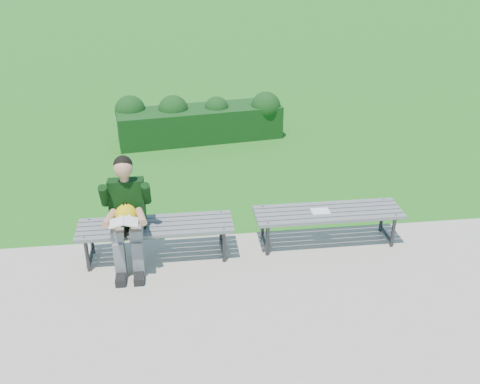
% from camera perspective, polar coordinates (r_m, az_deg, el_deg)
% --- Properties ---
extents(ground, '(80.00, 80.00, 0.00)m').
position_cam_1_polar(ground, '(6.92, -0.26, -4.62)').
color(ground, '#236F20').
rests_on(ground, ground).
extents(walkway, '(30.00, 3.50, 0.02)m').
position_cam_1_polar(walkway, '(5.51, 1.98, -13.89)').
color(walkway, beige).
rests_on(walkway, ground).
extents(hedge, '(3.12, 1.15, 0.85)m').
position_cam_1_polar(hedge, '(9.99, -4.46, 7.74)').
color(hedge, '#143613').
rests_on(hedge, ground).
extents(bench_left, '(1.80, 0.50, 0.46)m').
position_cam_1_polar(bench_left, '(6.32, -8.98, -3.87)').
color(bench_left, slate).
rests_on(bench_left, walkway).
extents(bench_right, '(1.80, 0.50, 0.46)m').
position_cam_1_polar(bench_right, '(6.62, 9.37, -2.41)').
color(bench_right, slate).
rests_on(bench_right, walkway).
extents(seated_boy, '(0.56, 0.76, 1.31)m').
position_cam_1_polar(seated_boy, '(6.12, -12.00, -2.04)').
color(seated_boy, gray).
rests_on(seated_boy, walkway).
extents(paper_sheet, '(0.22, 0.16, 0.01)m').
position_cam_1_polar(paper_sheet, '(6.57, 8.57, -2.02)').
color(paper_sheet, white).
rests_on(paper_sheet, bench_right).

